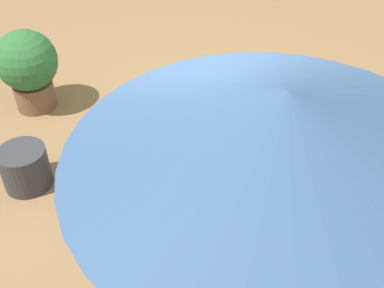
{
  "coord_description": "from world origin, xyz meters",
  "views": [
    {
      "loc": [
        2.99,
        2.43,
        3.44
      ],
      "look_at": [
        0.0,
        0.0,
        0.3
      ],
      "focal_mm": 42.96,
      "sensor_mm": 36.0,
      "label": 1
    }
  ],
  "objects_px": {
    "throw_pillow_1": "(157,86)",
    "side_table": "(25,168)",
    "throw_pillow_3": "(113,129)",
    "throw_pillow_4": "(127,157)",
    "round_bed": "(192,147)",
    "throw_pillow_2": "(123,101)",
    "patio_umbrella": "(283,128)",
    "planter": "(28,66)",
    "throw_pillow_0": "(196,80)"
  },
  "relations": [
    {
      "from": "throw_pillow_4",
      "to": "throw_pillow_0",
      "type": "bearing_deg",
      "value": -167.42
    },
    {
      "from": "throw_pillow_4",
      "to": "side_table",
      "type": "relative_size",
      "value": 1.11
    },
    {
      "from": "throw_pillow_0",
      "to": "throw_pillow_4",
      "type": "distance_m",
      "value": 1.51
    },
    {
      "from": "throw_pillow_2",
      "to": "throw_pillow_0",
      "type": "bearing_deg",
      "value": 156.98
    },
    {
      "from": "round_bed",
      "to": "throw_pillow_4",
      "type": "distance_m",
      "value": 0.88
    },
    {
      "from": "round_bed",
      "to": "throw_pillow_1",
      "type": "bearing_deg",
      "value": -111.06
    },
    {
      "from": "throw_pillow_3",
      "to": "patio_umbrella",
      "type": "distance_m",
      "value": 2.71
    },
    {
      "from": "round_bed",
      "to": "side_table",
      "type": "distance_m",
      "value": 1.77
    },
    {
      "from": "patio_umbrella",
      "to": "throw_pillow_1",
      "type": "bearing_deg",
      "value": -123.3
    },
    {
      "from": "throw_pillow_4",
      "to": "side_table",
      "type": "bearing_deg",
      "value": -62.68
    },
    {
      "from": "patio_umbrella",
      "to": "throw_pillow_4",
      "type": "bearing_deg",
      "value": -104.75
    },
    {
      "from": "side_table",
      "to": "throw_pillow_1",
      "type": "bearing_deg",
      "value": 165.66
    },
    {
      "from": "side_table",
      "to": "planter",
      "type": "bearing_deg",
      "value": -129.48
    },
    {
      "from": "throw_pillow_0",
      "to": "side_table",
      "type": "distance_m",
      "value": 2.15
    },
    {
      "from": "throw_pillow_3",
      "to": "throw_pillow_4",
      "type": "relative_size",
      "value": 0.91
    },
    {
      "from": "patio_umbrella",
      "to": "throw_pillow_3",
      "type": "bearing_deg",
      "value": -107.3
    },
    {
      "from": "side_table",
      "to": "throw_pillow_0",
      "type": "bearing_deg",
      "value": 160.97
    },
    {
      "from": "throw_pillow_4",
      "to": "patio_umbrella",
      "type": "bearing_deg",
      "value": 75.25
    },
    {
      "from": "round_bed",
      "to": "throw_pillow_4",
      "type": "height_order",
      "value": "throw_pillow_4"
    },
    {
      "from": "throw_pillow_1",
      "to": "side_table",
      "type": "relative_size",
      "value": 1.02
    },
    {
      "from": "side_table",
      "to": "round_bed",
      "type": "bearing_deg",
      "value": 138.75
    },
    {
      "from": "throw_pillow_1",
      "to": "throw_pillow_2",
      "type": "relative_size",
      "value": 0.92
    },
    {
      "from": "throw_pillow_1",
      "to": "throw_pillow_4",
      "type": "distance_m",
      "value": 1.25
    },
    {
      "from": "throw_pillow_3",
      "to": "throw_pillow_4",
      "type": "bearing_deg",
      "value": 62.76
    },
    {
      "from": "patio_umbrella",
      "to": "round_bed",
      "type": "bearing_deg",
      "value": -128.07
    },
    {
      "from": "throw_pillow_1",
      "to": "planter",
      "type": "distance_m",
      "value": 1.71
    },
    {
      "from": "throw_pillow_4",
      "to": "patio_umbrella",
      "type": "relative_size",
      "value": 0.24
    },
    {
      "from": "round_bed",
      "to": "throw_pillow_3",
      "type": "distance_m",
      "value": 0.88
    },
    {
      "from": "round_bed",
      "to": "throw_pillow_1",
      "type": "xyz_separation_m",
      "value": [
        -0.29,
        -0.75,
        0.34
      ]
    },
    {
      "from": "round_bed",
      "to": "throw_pillow_3",
      "type": "xyz_separation_m",
      "value": [
        0.59,
        -0.57,
        0.32
      ]
    },
    {
      "from": "throw_pillow_4",
      "to": "throw_pillow_3",
      "type": "bearing_deg",
      "value": -117.24
    },
    {
      "from": "throw_pillow_1",
      "to": "throw_pillow_4",
      "type": "bearing_deg",
      "value": 28.96
    },
    {
      "from": "side_table",
      "to": "throw_pillow_3",
      "type": "bearing_deg",
      "value": 141.06
    },
    {
      "from": "throw_pillow_1",
      "to": "throw_pillow_2",
      "type": "distance_m",
      "value": 0.48
    },
    {
      "from": "round_bed",
      "to": "planter",
      "type": "bearing_deg",
      "value": -80.87
    },
    {
      "from": "patio_umbrella",
      "to": "side_table",
      "type": "relative_size",
      "value": 4.66
    },
    {
      "from": "throw_pillow_2",
      "to": "side_table",
      "type": "relative_size",
      "value": 1.11
    },
    {
      "from": "throw_pillow_0",
      "to": "throw_pillow_1",
      "type": "height_order",
      "value": "throw_pillow_0"
    },
    {
      "from": "patio_umbrella",
      "to": "throw_pillow_0",
      "type": "bearing_deg",
      "value": -132.77
    },
    {
      "from": "throw_pillow_3",
      "to": "patio_umbrella",
      "type": "relative_size",
      "value": 0.22
    },
    {
      "from": "throw_pillow_3",
      "to": "side_table",
      "type": "distance_m",
      "value": 1.02
    },
    {
      "from": "throw_pillow_4",
      "to": "round_bed",
      "type": "bearing_deg",
      "value": 169.62
    },
    {
      "from": "round_bed",
      "to": "throw_pillow_3",
      "type": "height_order",
      "value": "throw_pillow_3"
    },
    {
      "from": "throw_pillow_1",
      "to": "side_table",
      "type": "height_order",
      "value": "throw_pillow_1"
    },
    {
      "from": "round_bed",
      "to": "planter",
      "type": "height_order",
      "value": "planter"
    },
    {
      "from": "throw_pillow_0",
      "to": "patio_umbrella",
      "type": "height_order",
      "value": "patio_umbrella"
    },
    {
      "from": "throw_pillow_2",
      "to": "throw_pillow_3",
      "type": "distance_m",
      "value": 0.49
    },
    {
      "from": "throw_pillow_2",
      "to": "planter",
      "type": "distance_m",
      "value": 1.5
    },
    {
      "from": "planter",
      "to": "side_table",
      "type": "distance_m",
      "value": 1.55
    },
    {
      "from": "throw_pillow_2",
      "to": "side_table",
      "type": "distance_m",
      "value": 1.24
    }
  ]
}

